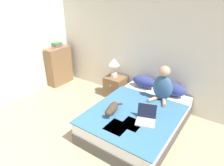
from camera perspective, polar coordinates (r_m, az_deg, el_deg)
wall_back at (r=4.64m, az=8.33°, el=9.82°), size 5.83×0.05×2.55m
wall_side at (r=5.06m, az=-29.00°, el=8.18°), size 0.05×4.76×2.55m
bed at (r=3.95m, az=7.34°, el=-10.13°), size 1.53×2.10×0.47m
pillow_near at (r=4.58m, az=9.18°, el=0.46°), size 0.56×0.28×0.26m
pillow_far at (r=4.37m, az=17.01°, el=-1.70°), size 0.56×0.28×0.26m
person_sitting at (r=4.06m, az=14.31°, el=-0.74°), size 0.40×0.39×0.72m
cat_tabby at (r=3.62m, az=0.04°, el=-7.35°), size 0.28×0.60×0.18m
laptop_open at (r=3.48m, az=9.67°, el=-9.89°), size 0.40×0.40×0.27m
nightstand at (r=5.03m, az=0.91°, el=-1.03°), size 0.47×0.44×0.53m
table_lamp at (r=4.82m, az=0.59°, el=5.51°), size 0.27×0.27×0.47m
bookshelf at (r=5.82m, az=-14.84°, el=4.71°), size 0.29×0.71×1.04m
book_stack_top at (r=5.64m, az=-15.49°, el=10.38°), size 0.20×0.24×0.15m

